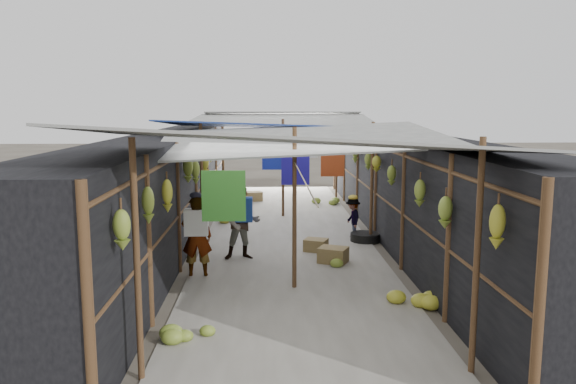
{
  "coord_description": "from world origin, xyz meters",
  "views": [
    {
      "loc": [
        -0.45,
        -5.73,
        2.9
      ],
      "look_at": [
        -0.02,
        5.16,
        1.25
      ],
      "focal_mm": 35.0,
      "sensor_mm": 36.0,
      "label": 1
    }
  ],
  "objects": [
    {
      "name": "stall_right",
      "position": [
        2.7,
        6.5,
        1.15
      ],
      "size": [
        1.4,
        15.0,
        2.3
      ],
      "primitive_type": "cube",
      "color": "black",
      "rests_on": "ground"
    },
    {
      "name": "crate_mid",
      "position": [
        0.8,
        4.43,
        0.15
      ],
      "size": [
        0.63,
        0.58,
        0.31
      ],
      "primitive_type": "cube",
      "rotation": [
        0.0,
        0.0,
        -0.43
      ],
      "color": "olive",
      "rests_on": "ground"
    },
    {
      "name": "vendor_seated",
      "position": [
        1.48,
        6.49,
        0.45
      ],
      "size": [
        0.42,
        0.63,
        0.91
      ],
      "primitive_type": "imported",
      "rotation": [
        0.0,
        0.0,
        -1.43
      ],
      "color": "#45413C",
      "rests_on": "ground"
    },
    {
      "name": "black_basin",
      "position": [
        1.7,
        6.11,
        0.1
      ],
      "size": [
        0.64,
        0.64,
        0.19
      ],
      "primitive_type": "cylinder",
      "color": "black",
      "rests_on": "ground"
    },
    {
      "name": "floor_bananas",
      "position": [
        0.2,
        6.15,
        0.14
      ],
      "size": [
        3.73,
        10.69,
        0.31
      ],
      "color": "olive",
      "rests_on": "ground"
    },
    {
      "name": "market_canopy",
      "position": [
        0.03,
        6.84,
        2.4
      ],
      "size": [
        5.62,
        15.2,
        2.77
      ],
      "color": "brown",
      "rests_on": "ground"
    },
    {
      "name": "aisle_slab",
      "position": [
        0.0,
        6.5,
        0.01
      ],
      "size": [
        3.6,
        16.0,
        0.02
      ],
      "primitive_type": "cube",
      "color": "#9E998E",
      "rests_on": "ground"
    },
    {
      "name": "ground",
      "position": [
        0.0,
        0.0,
        0.0
      ],
      "size": [
        80.0,
        80.0,
        0.0
      ],
      "primitive_type": "plane",
      "color": "#6B6356",
      "rests_on": "ground"
    },
    {
      "name": "crate_near",
      "position": [
        0.55,
        5.29,
        0.13
      ],
      "size": [
        0.54,
        0.49,
        0.26
      ],
      "primitive_type": "cube",
      "rotation": [
        0.0,
        0.0,
        -0.37
      ],
      "color": "olive",
      "rests_on": "ground"
    },
    {
      "name": "crate_back",
      "position": [
        -0.83,
        11.48,
        0.15
      ],
      "size": [
        0.57,
        0.51,
        0.31
      ],
      "primitive_type": "cube",
      "rotation": [
        0.0,
        0.0,
        0.27
      ],
      "color": "olive",
      "rests_on": "ground"
    },
    {
      "name": "vendor_elderly",
      "position": [
        -1.64,
        3.71,
        0.71
      ],
      "size": [
        0.53,
        0.36,
        1.41
      ],
      "primitive_type": "imported",
      "rotation": [
        0.0,
        0.0,
        3.18
      ],
      "color": "white",
      "rests_on": "ground"
    },
    {
      "name": "shopper_blue",
      "position": [
        -0.91,
        4.78,
        0.72
      ],
      "size": [
        0.75,
        0.62,
        1.44
      ],
      "primitive_type": "imported",
      "rotation": [
        0.0,
        0.0,
        0.11
      ],
      "color": "navy",
      "rests_on": "ground"
    },
    {
      "name": "hanging_bananas",
      "position": [
        -0.06,
        6.89,
        1.67
      ],
      "size": [
        3.96,
        14.04,
        0.76
      ],
      "color": "olive",
      "rests_on": "ground"
    },
    {
      "name": "stall_left",
      "position": [
        -2.7,
        6.5,
        1.15
      ],
      "size": [
        1.4,
        15.0,
        2.3
      ],
      "primitive_type": "cube",
      "color": "black",
      "rests_on": "ground"
    }
  ]
}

